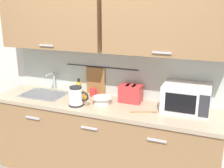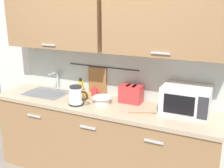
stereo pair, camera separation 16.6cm
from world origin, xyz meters
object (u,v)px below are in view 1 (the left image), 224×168
Objects in this scene: electric_kettle at (76,96)px; dish_soap_bottle at (79,88)px; microwave at (186,98)px; mug_by_kettle at (82,95)px; mixing_bowl at (102,100)px; mug_near_sink at (93,92)px; wooden_spoon at (147,112)px; toaster at (131,93)px.

electric_kettle is 0.36m from dish_soap_bottle.
microwave reaches higher than dish_soap_bottle.
microwave is 3.83× the size of mug_by_kettle.
microwave is 0.88m from mixing_bowl.
electric_kettle is at bearing -146.69° from mixing_bowl.
mug_by_kettle is at bearing 99.68° from electric_kettle.
mixing_bowl is (0.37, -0.17, -0.04)m from dish_soap_bottle.
wooden_spoon is (0.71, -0.26, -0.04)m from mug_near_sink.
electric_kettle is 1.89× the size of mug_near_sink.
wooden_spoon is at bearing -6.95° from mixing_bowl.
wooden_spoon is (0.25, -0.24, -0.09)m from toaster.
mixing_bowl is 0.26m from mug_by_kettle.
mug_by_kettle is at bearing -166.07° from toaster.
toaster reaches higher than mug_near_sink.
dish_soap_bottle is at bearing -174.23° from mug_near_sink.
mixing_bowl is (0.19, -0.19, -0.00)m from mug_near_sink.
electric_kettle is 0.20m from mug_by_kettle.
electric_kettle is at bearing -166.04° from microwave.
electric_kettle reaches higher than dish_soap_bottle.
dish_soap_bottle reaches higher than wooden_spoon.
mug_by_kettle reaches higher than mixing_bowl.
mug_near_sink is at bearing 135.14° from mixing_bowl.
mug_near_sink is 0.47× the size of toaster.
dish_soap_bottle is 0.93m from wooden_spoon.
toaster is 0.55m from mug_by_kettle.
electric_kettle is 0.86× the size of wooden_spoon.
toaster is at bearing 13.93° from mug_by_kettle.
wooden_spoon is (0.52, -0.06, -0.04)m from mixing_bowl.
mug_by_kettle is (-0.07, -0.15, 0.00)m from mug_near_sink.
dish_soap_bottle is 0.41m from mixing_bowl.
mug_near_sink is 0.16m from mug_by_kettle.
mug_near_sink is at bearing 5.77° from dish_soap_bottle.
electric_kettle is 1.89× the size of mug_by_kettle.
dish_soap_bottle is (-0.15, 0.32, -0.01)m from electric_kettle.
microwave is 3.83× the size of mug_near_sink.
microwave reaches higher than toaster.
mixing_bowl is 0.52m from wooden_spoon.
wooden_spoon is at bearing -14.95° from dish_soap_bottle.
microwave is 1.24m from dish_soap_bottle.
toaster reaches higher than mug_by_kettle.
electric_kettle is 0.89× the size of toaster.
mug_near_sink and mug_by_kettle have the same top height.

